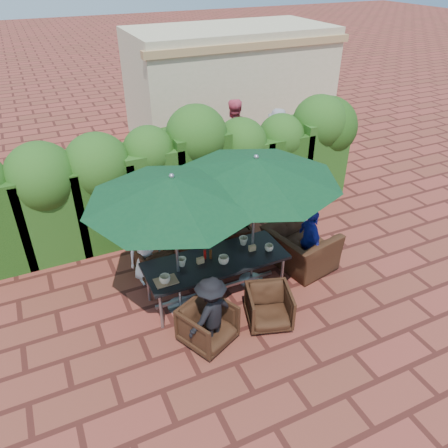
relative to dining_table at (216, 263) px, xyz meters
name	(u,v)px	position (x,y,z in m)	size (l,w,h in m)	color
ground	(222,285)	(0.20, 0.18, -0.68)	(80.00, 80.00, 0.00)	maroon
dining_table	(216,263)	(0.00, 0.00, 0.00)	(2.38, 0.90, 0.75)	black
umbrella_left	(173,189)	(-0.67, -0.02, 1.54)	(2.62, 2.62, 2.46)	gray
umbrella_right	(256,169)	(0.72, 0.07, 1.54)	(2.72, 2.72, 2.46)	gray
chair_far_left	(155,259)	(-0.76, 0.99, -0.33)	(0.67, 0.63, 0.69)	black
chair_far_mid	(194,246)	(-0.03, 0.96, -0.26)	(0.81, 0.75, 0.83)	black
chair_far_right	(229,236)	(0.74, 1.05, -0.30)	(0.74, 0.69, 0.76)	black
chair_near_left	(208,323)	(-0.54, -0.91, -0.31)	(0.70, 0.66, 0.72)	black
chair_near_right	(269,305)	(0.49, -0.95, -0.33)	(0.67, 0.63, 0.69)	black
chair_end_right	(301,242)	(1.76, 0.12, -0.16)	(1.18, 0.77, 1.03)	black
adult_far_left	(145,251)	(-0.94, 0.93, -0.06)	(0.61, 0.36, 1.23)	white
adult_far_mid	(195,236)	(0.01, 0.98, -0.04)	(0.46, 0.37, 1.27)	#1C2499
adult_far_right	(235,224)	(0.81, 0.92, 0.03)	(0.68, 0.42, 1.42)	black
adult_near_left	(211,313)	(-0.52, -0.99, -0.06)	(0.79, 0.36, 1.24)	black
adult_end_right	(310,241)	(1.82, -0.08, -0.03)	(0.76, 0.38, 1.29)	#1C2499
child_left	(173,245)	(-0.38, 1.11, -0.22)	(0.33, 0.27, 0.91)	#E65170
child_right	(219,241)	(0.49, 0.96, -0.30)	(0.27, 0.22, 0.76)	#854AA1
pedestrian_a	(202,148)	(1.59, 4.41, 0.14)	(1.52, 0.54, 1.63)	#238333
pedestrian_b	(233,135)	(2.54, 4.57, 0.27)	(0.91, 0.56, 1.90)	#E65170
pedestrian_c	(277,137)	(3.79, 4.37, 0.10)	(0.99, 0.45, 1.54)	gray
cup_a	(165,279)	(-0.95, -0.21, 0.14)	(0.17, 0.17, 0.14)	beige
cup_b	(182,262)	(-0.56, 0.09, 0.15)	(0.15, 0.15, 0.14)	beige
cup_c	(224,260)	(0.07, -0.15, 0.14)	(0.18, 0.18, 0.14)	beige
cup_d	(243,241)	(0.61, 0.21, 0.15)	(0.15, 0.15, 0.14)	beige
cup_e	(269,248)	(0.92, -0.14, 0.13)	(0.15, 0.15, 0.12)	beige
ketchup_bottle	(205,254)	(-0.15, 0.11, 0.16)	(0.04, 0.04, 0.17)	#B20C0A
sauce_bottle	(211,254)	(-0.06, 0.07, 0.16)	(0.04, 0.04, 0.17)	#4C230C
serving_tray	(166,281)	(-0.93, -0.18, 0.08)	(0.35, 0.25, 0.02)	#8F6645
number_block_left	(200,261)	(-0.27, 0.03, 0.12)	(0.12, 0.06, 0.10)	tan
number_block_right	(252,248)	(0.67, -0.02, 0.12)	(0.12, 0.06, 0.10)	tan
hedge_wall	(167,169)	(0.04, 2.50, 0.66)	(9.10, 1.60, 2.56)	black
building	(230,82)	(3.70, 7.18, 0.93)	(6.20, 3.08, 3.20)	beige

